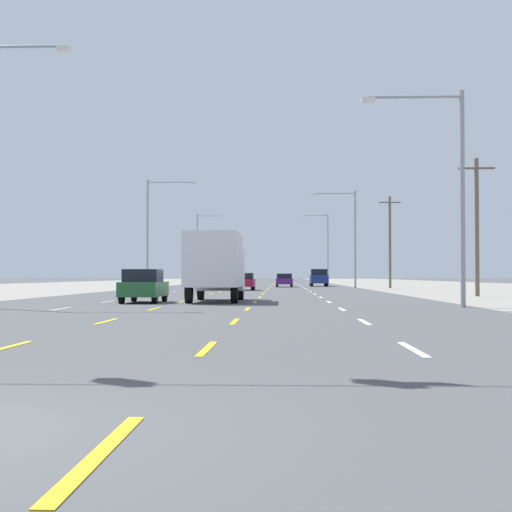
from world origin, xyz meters
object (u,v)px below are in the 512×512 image
at_px(box_truck_center_turn_near, 216,263).
at_px(streetlight_left_row_1, 153,225).
at_px(sedan_inner_left_farther, 246,278).
at_px(streetlight_right_row_1, 350,231).
at_px(streetlight_right_row_2, 326,244).
at_px(sedan_center_turn_mid, 244,281).
at_px(streetlight_left_row_2, 200,244).
at_px(sedan_inner_right_midfar, 284,280).
at_px(hatchback_inner_left_nearest, 144,286).
at_px(suv_far_right_far, 319,277).
at_px(streetlight_right_row_0, 451,180).

bearing_deg(box_truck_center_turn_near, streetlight_left_row_1, 104.44).
bearing_deg(sedan_inner_left_farther, streetlight_right_row_1, -77.47).
bearing_deg(streetlight_right_row_2, sedan_center_turn_mid, -100.81).
height_order(box_truck_center_turn_near, streetlight_left_row_2, streetlight_left_row_2).
bearing_deg(sedan_center_turn_mid, sedan_inner_left_farther, 92.60).
bearing_deg(streetlight_left_row_1, streetlight_left_row_2, 90.15).
relative_size(sedan_inner_right_midfar, streetlight_right_row_1, 0.47).
distance_m(hatchback_inner_left_nearest, sedan_inner_right_midfar, 47.27).
bearing_deg(sedan_inner_right_midfar, streetlight_left_row_1, -147.15).
relative_size(hatchback_inner_left_nearest, streetlight_left_row_1, 0.37).
distance_m(streetlight_left_row_1, streetlight_left_row_2, 43.08).
distance_m(suv_far_right_far, streetlight_left_row_2, 35.09).
xyz_separation_m(sedan_center_turn_mid, sedan_inner_right_midfar, (3.49, 17.58, 0.00)).
distance_m(sedan_center_turn_mid, streetlight_right_row_1, 14.34).
xyz_separation_m(streetlight_right_row_0, streetlight_right_row_2, (0.09, 86.17, 1.14)).
relative_size(sedan_inner_right_midfar, sedan_inner_left_farther, 1.00).
bearing_deg(sedan_inner_right_midfar, box_truck_center_turn_near, -94.33).
xyz_separation_m(streetlight_left_row_1, streetlight_left_row_2, (-0.11, 43.08, -0.02)).
height_order(sedan_center_turn_mid, suv_far_right_far, suv_far_right_far).
height_order(sedan_inner_right_midfar, suv_far_right_far, suv_far_right_far).
relative_size(hatchback_inner_left_nearest, suv_far_right_far, 0.80).
distance_m(suv_far_right_far, streetlight_right_row_1, 13.82).
bearing_deg(hatchback_inner_left_nearest, streetlight_right_row_0, -19.58).
xyz_separation_m(hatchback_inner_left_nearest, streetlight_right_row_1, (13.03, 38.44, 4.76)).
relative_size(box_truck_center_turn_near, sedan_inner_left_farther, 1.60).
xyz_separation_m(box_truck_center_turn_near, streetlight_right_row_2, (9.93, 80.04, 4.34)).
relative_size(streetlight_right_row_0, streetlight_right_row_2, 0.79).
bearing_deg(suv_far_right_far, streetlight_right_row_2, 85.18).
distance_m(hatchback_inner_left_nearest, streetlight_right_row_0, 14.49).
xyz_separation_m(sedan_inner_right_midfar, streetlight_left_row_2, (-13.06, 34.73, 5.44)).
height_order(sedan_center_turn_mid, streetlight_right_row_0, streetlight_right_row_0).
bearing_deg(streetlight_right_row_2, streetlight_left_row_2, 180.00).
height_order(sedan_center_turn_mid, sedan_inner_left_farther, same).
distance_m(suv_far_right_far, streetlight_left_row_1, 21.84).
height_order(streetlight_right_row_1, streetlight_left_row_2, streetlight_left_row_2).
height_order(suv_far_right_far, sedan_inner_left_farther, suv_far_right_far).
bearing_deg(sedan_inner_right_midfar, streetlight_right_row_2, 79.40).
xyz_separation_m(hatchback_inner_left_nearest, suv_far_right_far, (10.58, 51.27, 0.24)).
height_order(hatchback_inner_left_nearest, suv_far_right_far, suv_far_right_far).
bearing_deg(sedan_center_turn_mid, hatchback_inner_left_nearest, -96.15).
height_order(hatchback_inner_left_nearest, streetlight_left_row_2, streetlight_left_row_2).
height_order(suv_far_right_far, streetlight_left_row_1, streetlight_left_row_1).
bearing_deg(streetlight_left_row_2, box_truck_center_turn_near, -83.14).
height_order(box_truck_center_turn_near, sedan_inner_left_farther, box_truck_center_turn_near).
xyz_separation_m(streetlight_left_row_2, streetlight_right_row_2, (19.56, -0.00, -0.02)).
relative_size(hatchback_inner_left_nearest, streetlight_right_row_1, 0.41).
bearing_deg(sedan_inner_right_midfar, hatchback_inner_left_nearest, -98.07).
bearing_deg(box_truck_center_turn_near, streetlight_right_row_0, -31.92).
xyz_separation_m(sedan_inner_right_midfar, streetlight_left_row_1, (-12.94, -8.36, 5.45)).
bearing_deg(box_truck_center_turn_near, sedan_inner_right_midfar, 85.67).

